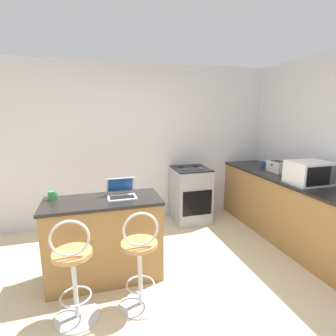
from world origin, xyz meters
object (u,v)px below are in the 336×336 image
at_px(laptop, 121,192).
at_px(mug_green, 52,195).
at_px(microwave, 309,173).
at_px(toaster, 277,167).
at_px(bar_stool_far, 140,263).
at_px(bar_stool_near, 74,273).
at_px(stove_range, 191,195).
at_px(mug_blue, 263,164).

height_order(laptop, mug_green, laptop).
relative_size(microwave, toaster, 1.73).
height_order(bar_stool_far, mug_green, mug_green).
xyz_separation_m(microwave, mug_green, (-3.10, 0.25, -0.10)).
height_order(bar_stool_near, microwave, microwave).
height_order(bar_stool_near, toaster, toaster).
distance_m(laptop, toaster, 2.51).
bearing_deg(microwave, mug_green, 175.33).
xyz_separation_m(microwave, toaster, (0.07, 0.69, -0.06)).
distance_m(bar_stool_far, laptop, 0.81).
distance_m(bar_stool_far, microwave, 2.42).
bearing_deg(mug_green, stove_range, 28.18).
bearing_deg(microwave, bar_stool_near, -171.01).
xyz_separation_m(bar_stool_far, microwave, (2.30, 0.46, 0.61)).
distance_m(bar_stool_near, bar_stool_far, 0.59).
bearing_deg(bar_stool_near, mug_green, 106.97).
height_order(bar_stool_far, laptop, laptop).
bearing_deg(bar_stool_near, mug_blue, 27.56).
height_order(bar_stool_far, mug_blue, mug_blue).
bearing_deg(laptop, bar_stool_far, -82.28).
distance_m(bar_stool_far, mug_blue, 2.92).
bearing_deg(laptop, stove_range, 42.14).
relative_size(bar_stool_far, toaster, 3.43).
bearing_deg(stove_range, mug_blue, -9.86).
distance_m(mug_green, mug_blue, 3.33).
bearing_deg(mug_blue, bar_stool_far, -147.03).
xyz_separation_m(bar_stool_far, toaster, (2.37, 1.14, 0.54)).
distance_m(toaster, mug_green, 3.20).
distance_m(microwave, stove_range, 1.83).
relative_size(bar_stool_far, laptop, 3.24).
bearing_deg(mug_blue, mug_green, -165.11).
distance_m(bar_stool_near, laptop, 0.95).
xyz_separation_m(bar_stool_near, laptop, (0.50, 0.62, 0.51)).
distance_m(bar_stool_near, mug_blue, 3.42).
height_order(bar_stool_near, laptop, laptop).
bearing_deg(bar_stool_near, microwave, 8.99).
bearing_deg(mug_blue, bar_stool_near, -152.44).
xyz_separation_m(bar_stool_near, toaster, (2.95, 1.14, 0.54)).
relative_size(laptop, mug_green, 3.12).
relative_size(bar_stool_near, toaster, 3.43).
bearing_deg(bar_stool_far, laptop, 97.72).
xyz_separation_m(bar_stool_far, mug_blue, (2.41, 1.57, 0.50)).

